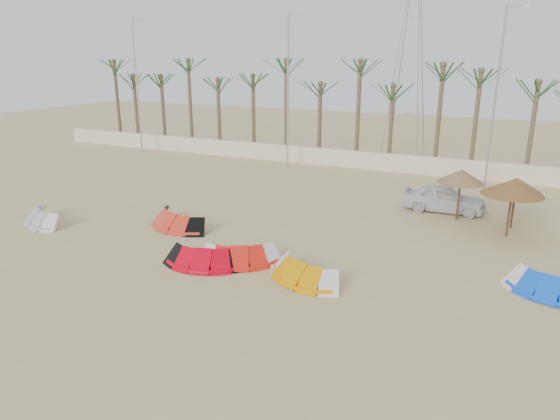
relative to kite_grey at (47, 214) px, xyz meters
The scene contains 17 objects.
ground 11.94m from the kite_grey, 13.75° to the right, with size 120.00×120.00×0.00m, color tan.
boundary_wall 22.40m from the kite_grey, 58.83° to the left, with size 60.00×0.30×1.30m, color beige.
palm_line 24.77m from the kite_grey, 59.32° to the left, with size 52.00×4.00×7.70m.
lamp_a 19.83m from the kite_grey, 116.00° to the left, with size 1.25×0.14×11.00m.
lamp_b 18.84m from the kite_grey, 71.84° to the left, with size 1.25×0.14×11.00m.
lamp_c 26.62m from the kite_grey, 41.17° to the left, with size 1.25×0.14×11.00m.
pylon 28.14m from the kite_grey, 63.41° to the left, with size 3.00×3.00×14.00m, color #A5A8AD, non-canonical shape.
kite_grey is the anchor object (origin of this frame).
kite_red_left 6.93m from the kite_grey, 20.48° to the left, with size 3.99×2.46×0.90m.
kite_red_mid 10.42m from the kite_grey, ahead, with size 3.68×2.27×0.90m.
kite_red_right 11.49m from the kite_grey, ahead, with size 3.79×2.78×0.90m.
kite_orange 14.49m from the kite_grey, ahead, with size 3.63×2.51×0.90m.
kite_blue 22.93m from the kite_grey, ahead, with size 3.47×2.26×0.90m.
parasol_left 21.06m from the kite_grey, 26.42° to the left, with size 2.36×2.36×2.67m.
parasol_mid 22.65m from the kite_grey, 20.07° to the left, with size 2.80×2.80×2.73m.
parasol_right 23.31m from the kite_grey, 23.31° to the left, with size 2.38×2.38×2.54m.
car 20.79m from the kite_grey, 30.44° to the left, with size 1.73×4.30×1.47m, color silver.
Camera 1 is at (9.43, -13.89, 8.12)m, focal length 32.00 mm.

